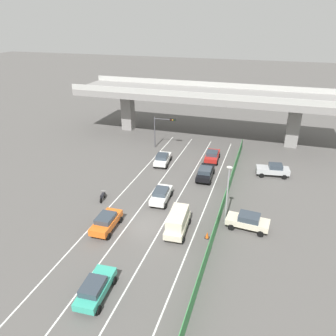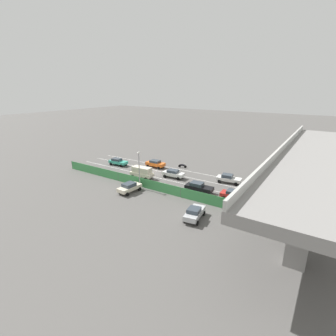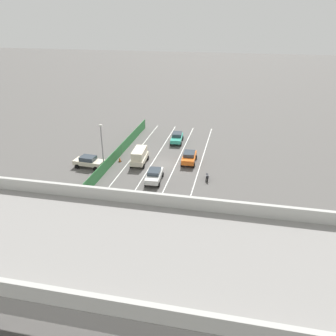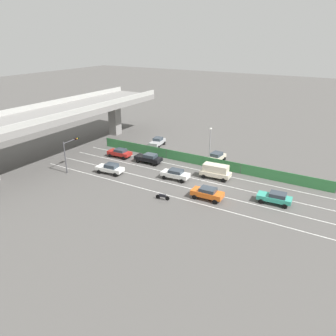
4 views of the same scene
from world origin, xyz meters
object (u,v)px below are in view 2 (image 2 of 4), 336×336
(car_taxi_orange, at_px, (155,163))
(parked_wagon_silver, at_px, (194,213))
(car_sedan_white, at_px, (173,173))
(motorcycle, at_px, (182,166))
(car_sedan_black, at_px, (199,187))
(traffic_light, at_px, (268,166))
(car_taxi_teal, at_px, (118,161))
(traffic_cone, at_px, (131,181))
(street_lamp, at_px, (139,166))
(car_van_cream, at_px, (142,172))
(car_hatchback_white, at_px, (228,178))
(parked_sedan_cream, at_px, (129,187))
(car_sedan_red, at_px, (234,195))

(car_taxi_orange, height_order, parked_wagon_silver, parked_wagon_silver)
(car_sedan_white, bearing_deg, motorcycle, -164.78)
(car_sedan_black, xyz_separation_m, traffic_light, (-9.08, 8.88, 2.79))
(motorcycle, distance_m, parked_wagon_silver, 22.90)
(car_taxi_teal, height_order, traffic_light, traffic_light)
(car_taxi_orange, relative_size, traffic_cone, 6.10)
(car_taxi_orange, bearing_deg, car_sedan_white, 63.09)
(car_taxi_teal, xyz_separation_m, street_lamp, (7.93, 12.91, 3.14))
(car_van_cream, relative_size, parked_wagon_silver, 1.04)
(car_taxi_orange, height_order, street_lamp, street_lamp)
(motorcycle, distance_m, street_lamp, 14.89)
(car_sedan_white, bearing_deg, car_taxi_teal, -90.63)
(motorcycle, bearing_deg, car_hatchback_white, 73.74)
(street_lamp, bearing_deg, car_sedan_black, 113.45)
(car_hatchback_white, relative_size, parked_sedan_cream, 1.05)
(car_hatchback_white, xyz_separation_m, street_lamp, (11.01, -12.08, 3.14))
(parked_sedan_cream, height_order, traffic_light, traffic_light)
(car_sedan_white, bearing_deg, parked_sedan_cream, -13.08)
(car_sedan_red, distance_m, parked_wagon_silver, 9.12)
(car_hatchback_white, height_order, car_van_cream, car_van_cream)
(car_sedan_white, bearing_deg, car_sedan_black, 63.38)
(car_taxi_teal, height_order, street_lamp, street_lamp)
(car_taxi_teal, relative_size, parked_sedan_cream, 1.01)
(car_van_cream, relative_size, traffic_light, 0.91)
(car_van_cream, relative_size, street_lamp, 0.72)
(parked_sedan_cream, xyz_separation_m, parked_wagon_silver, (2.14, 13.39, 0.00))
(motorcycle, bearing_deg, traffic_cone, -14.20)
(parked_sedan_cream, bearing_deg, car_sedan_white, 166.92)
(street_lamp, bearing_deg, car_sedan_white, 165.12)
(car_van_cream, height_order, traffic_cone, car_van_cream)
(street_lamp, bearing_deg, car_sedan_red, 105.54)
(car_taxi_teal, xyz_separation_m, car_van_cream, (3.63, 9.91, 0.37))
(parked_wagon_silver, xyz_separation_m, traffic_cone, (-5.73, -16.20, -0.59))
(car_sedan_black, distance_m, street_lamp, 10.73)
(car_hatchback_white, height_order, car_taxi_orange, car_taxi_orange)
(car_sedan_white, xyz_separation_m, parked_wagon_silver, (12.25, 11.04, 0.02))
(car_hatchback_white, bearing_deg, car_sedan_black, -21.01)
(car_taxi_teal, distance_m, car_sedan_red, 28.65)
(car_hatchback_white, height_order, car_sedan_black, car_sedan_black)
(motorcycle, xyz_separation_m, street_lamp, (14.46, -0.25, 3.57))
(car_sedan_black, bearing_deg, car_sedan_white, -116.62)
(car_van_cream, relative_size, car_sedan_black, 0.99)
(car_sedan_red, xyz_separation_m, motorcycle, (-10.14, -15.27, -0.41))
(car_van_cream, xyz_separation_m, traffic_cone, (3.05, -0.10, -0.92))
(parked_wagon_silver, bearing_deg, street_lamp, -108.89)
(car_taxi_teal, bearing_deg, motorcycle, 116.38)
(parked_wagon_silver, bearing_deg, car_taxi_teal, -115.52)
(car_van_cream, distance_m, car_sedan_black, 12.42)
(car_sedan_black, distance_m, parked_sedan_cream, 11.64)
(car_van_cream, height_order, car_sedan_black, car_van_cream)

